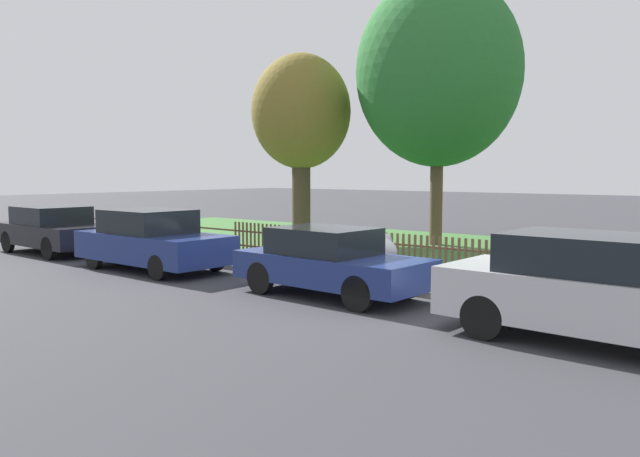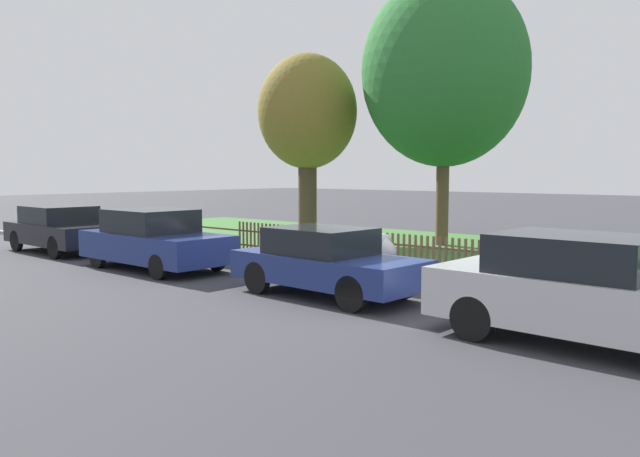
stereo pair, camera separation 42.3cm
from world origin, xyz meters
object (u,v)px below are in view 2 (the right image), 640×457
at_px(parked_car_black_saloon, 155,240).
at_px(covered_motorcycle, 367,250).
at_px(tree_nearest_kerb, 307,114).
at_px(tree_behind_motorcycle, 445,71).
at_px(parked_car_red_compact, 585,290).
at_px(parked_car_navy_estate, 326,261).
at_px(parked_car_silver_hatchback, 62,229).

bearing_deg(parked_car_black_saloon, covered_motorcycle, 27.22).
relative_size(tree_nearest_kerb, tree_behind_motorcycle, 0.74).
distance_m(tree_nearest_kerb, tree_behind_motorcycle, 4.83).
xyz_separation_m(parked_car_red_compact, tree_behind_motorcycle, (-7.57, 9.30, 4.86)).
height_order(parked_car_black_saloon, covered_motorcycle, parked_car_black_saloon).
xyz_separation_m(tree_nearest_kerb, tree_behind_motorcycle, (4.29, 1.85, 1.22)).
bearing_deg(tree_behind_motorcycle, parked_car_black_saloon, -106.90).
bearing_deg(parked_car_black_saloon, parked_car_navy_estate, 2.23).
xyz_separation_m(parked_car_black_saloon, tree_behind_motorcycle, (2.79, 9.18, 4.91)).
bearing_deg(tree_nearest_kerb, parked_car_navy_estate, -45.94).
bearing_deg(covered_motorcycle, parked_car_navy_estate, -70.89).
xyz_separation_m(covered_motorcycle, tree_nearest_kerb, (-6.25, 4.91, 3.78)).
height_order(parked_car_black_saloon, parked_car_red_compact, parked_car_red_compact).
distance_m(covered_motorcycle, tree_behind_motorcycle, 8.63).
height_order(parked_car_navy_estate, covered_motorcycle, parked_car_navy_estate).
relative_size(parked_car_black_saloon, parked_car_navy_estate, 1.06).
height_order(parked_car_silver_hatchback, covered_motorcycle, parked_car_silver_hatchback).
bearing_deg(tree_nearest_kerb, covered_motorcycle, -38.16).
relative_size(parked_car_silver_hatchback, tree_nearest_kerb, 0.64).
relative_size(parked_car_silver_hatchback, parked_car_navy_estate, 1.04).
bearing_deg(parked_car_navy_estate, parked_car_silver_hatchback, -177.55).
xyz_separation_m(parked_car_black_saloon, covered_motorcycle, (4.74, 2.43, -0.10)).
xyz_separation_m(parked_car_navy_estate, parked_car_red_compact, (4.96, -0.32, 0.10)).
relative_size(covered_motorcycle, tree_nearest_kerb, 0.28).
distance_m(parked_car_navy_estate, covered_motorcycle, 2.32).
distance_m(parked_car_red_compact, tree_nearest_kerb, 14.48).
relative_size(parked_car_red_compact, tree_behind_motorcycle, 0.49).
xyz_separation_m(parked_car_navy_estate, tree_behind_motorcycle, (-2.61, 8.99, 4.96)).
bearing_deg(covered_motorcycle, tree_behind_motorcycle, 108.72).
relative_size(parked_car_silver_hatchback, tree_behind_motorcycle, 0.47).
xyz_separation_m(parked_car_navy_estate, covered_motorcycle, (-0.66, 2.23, -0.04)).
bearing_deg(parked_car_red_compact, parked_car_silver_hatchback, -179.59).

